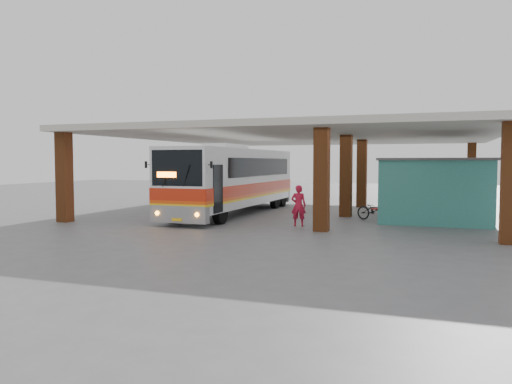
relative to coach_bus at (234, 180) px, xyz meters
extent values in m
plane|color=#515154|center=(3.18, -2.29, -1.92)|extent=(90.00, 90.00, 0.00)
cube|color=brown|center=(6.18, -5.29, 0.25)|extent=(0.60, 0.60, 4.35)
cube|color=brown|center=(6.18, 0.71, 0.25)|extent=(0.60, 0.60, 4.35)
cube|color=brown|center=(6.18, 6.71, 0.25)|extent=(0.60, 0.60, 4.35)
cube|color=brown|center=(-6.32, -6.29, 0.25)|extent=(0.60, 0.60, 4.35)
cube|color=brown|center=(-6.32, 14.71, 0.25)|extent=(0.60, 0.60, 4.35)
cube|color=brown|center=(13.18, -6.29, 0.25)|extent=(0.60, 0.60, 4.35)
cube|color=brown|center=(13.18, 14.71, 0.25)|extent=(0.60, 0.60, 4.35)
cube|color=beige|center=(3.68, 4.21, 2.58)|extent=(21.00, 23.00, 0.30)
cube|color=#317B76|center=(10.68, 1.71, -0.42)|extent=(5.00, 8.00, 3.00)
cube|color=#4D4D4D|center=(10.68, 1.71, 1.13)|extent=(5.20, 8.20, 0.12)
cube|color=#153B3A|center=(8.16, 0.21, -0.87)|extent=(0.08, 0.95, 2.10)
cube|color=black|center=(8.16, 3.21, -0.12)|extent=(0.08, 1.20, 1.00)
cube|color=black|center=(8.13, 3.21, -0.12)|extent=(0.04, 1.30, 1.10)
cube|color=silver|center=(0.00, 0.04, 0.16)|extent=(2.75, 13.18, 3.07)
cube|color=silver|center=(0.00, -1.06, 1.81)|extent=(1.32, 3.30, 0.27)
cube|color=gray|center=(0.00, -6.35, -1.32)|extent=(2.77, 0.44, 0.77)
cube|color=red|center=(0.00, 0.04, -0.44)|extent=(2.79, 13.18, 0.55)
cube|color=#E4470C|center=(0.00, 0.04, -0.79)|extent=(2.79, 13.18, 0.14)
cube|color=yellow|center=(0.00, 0.04, -0.91)|extent=(2.79, 13.18, 0.11)
cube|color=black|center=(0.00, -6.51, 0.74)|extent=(2.50, 0.10, 1.59)
cube|color=black|center=(-1.38, 0.92, 0.71)|extent=(0.06, 9.88, 0.99)
cube|color=black|center=(1.38, 0.91, 0.71)|extent=(0.06, 9.88, 0.99)
cube|color=#FF5905|center=(-0.50, -6.57, 0.44)|extent=(0.93, 0.05, 0.24)
sphere|color=orange|center=(-0.99, -6.58, -1.29)|extent=(0.20, 0.20, 0.20)
sphere|color=orange|center=(0.98, -6.58, -1.29)|extent=(0.20, 0.20, 0.20)
cube|color=yellow|center=(0.00, -6.59, -1.54)|extent=(0.49, 0.03, 0.13)
cylinder|color=black|center=(-1.20, -4.57, -1.37)|extent=(0.35, 1.10, 1.10)
cylinder|color=black|center=(1.19, -4.58, -1.37)|extent=(0.35, 1.10, 1.10)
cylinder|color=black|center=(-1.19, 3.88, -1.37)|extent=(0.35, 1.10, 1.10)
cylinder|color=black|center=(1.20, 3.88, -1.37)|extent=(0.35, 1.10, 1.10)
cylinder|color=black|center=(-1.19, 5.31, -1.37)|extent=(0.35, 1.10, 1.10)
cylinder|color=black|center=(1.20, 5.31, -1.37)|extent=(0.35, 1.10, 1.10)
imported|color=black|center=(7.88, -0.62, -1.39)|extent=(2.13, 1.44, 1.06)
imported|color=red|center=(4.84, -4.03, -0.98)|extent=(0.74, 0.54, 1.88)
cube|color=red|center=(7.48, 3.08, -1.68)|extent=(0.53, 0.53, 0.06)
cube|color=red|center=(7.66, 3.12, -1.39)|extent=(0.14, 0.45, 0.64)
cylinder|color=black|center=(7.34, 2.86, -1.82)|extent=(0.03, 0.03, 0.21)
cylinder|color=black|center=(7.69, 2.94, -1.82)|extent=(0.03, 0.03, 0.21)
cylinder|color=black|center=(7.26, 3.22, -1.82)|extent=(0.03, 0.03, 0.21)
cylinder|color=black|center=(7.62, 3.29, -1.82)|extent=(0.03, 0.03, 0.21)
camera|label=1|loc=(10.70, -25.92, 1.00)|focal=35.00mm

